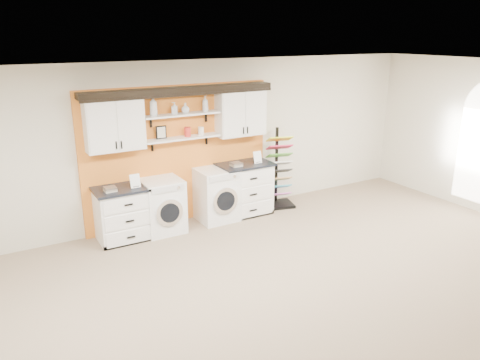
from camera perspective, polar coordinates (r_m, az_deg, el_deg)
floor at (r=5.56m, az=10.06°, el=-18.27°), size 10.00×10.00×0.00m
ceiling at (r=4.55m, az=11.96°, el=11.74°), size 10.00×10.00×0.00m
wall_back at (r=8.18m, az=-7.58°, el=4.47°), size 10.00×0.00×10.00m
accent_panel at (r=8.19m, az=-7.43°, el=3.06°), size 3.40×0.07×2.40m
upper_cabinet_left at (r=7.54m, az=-15.10°, el=6.63°), size 0.90×0.35×0.84m
upper_cabinet_right at (r=8.39m, az=0.05°, el=8.30°), size 0.90×0.35×0.84m
shelf_lower at (r=7.97m, az=-7.06°, el=5.10°), size 1.32×0.28×0.03m
shelf_upper at (r=7.89m, az=-7.16°, el=7.94°), size 1.32×0.28×0.03m
crown_molding at (r=7.85m, az=-7.31°, el=10.81°), size 3.30×0.41×0.13m
picture_frame at (r=7.86m, az=-9.58°, el=5.75°), size 0.18×0.02×0.22m
canister_red at (r=7.99m, az=-6.42°, el=5.85°), size 0.11×0.11×0.16m
canister_cream at (r=8.09m, az=-4.79°, el=5.98°), size 0.10×0.10×0.14m
base_cabinet_left at (r=7.79m, az=-13.97°, el=-3.97°), size 0.90×0.66×0.88m
base_cabinet_right at (r=8.60m, az=0.56°, el=-1.06°), size 0.99×0.66×0.97m
washer at (r=7.96m, az=-9.47°, el=-3.10°), size 0.65×0.71×0.91m
dryer at (r=8.34m, az=-2.87°, el=-1.77°), size 0.68×0.71×0.95m
sample_rack at (r=9.02m, az=4.70°, el=-0.13°), size 0.65×0.59×1.52m
soap_bottle_a at (r=7.70m, az=-10.53°, el=8.88°), size 0.16×0.16×0.33m
soap_bottle_b at (r=7.83m, az=-7.99°, el=8.67°), size 0.12×0.12×0.20m
soap_bottle_c at (r=7.91m, az=-6.68°, el=8.71°), size 0.17×0.17×0.17m
soap_bottle_d at (r=8.05m, az=-4.27°, el=9.28°), size 0.14×0.14×0.27m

